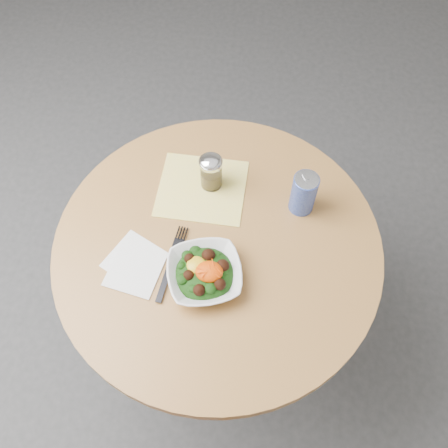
% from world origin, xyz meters
% --- Properties ---
extents(ground, '(6.00, 6.00, 0.00)m').
position_xyz_m(ground, '(0.00, 0.00, 0.00)').
color(ground, '#323234').
rests_on(ground, ground).
extents(table, '(0.90, 0.90, 0.75)m').
position_xyz_m(table, '(0.00, 0.00, 0.55)').
color(table, black).
rests_on(table, ground).
extents(cloth_napkin, '(0.26, 0.24, 0.00)m').
position_xyz_m(cloth_napkin, '(-0.06, 0.18, 0.75)').
color(cloth_napkin, yellow).
rests_on(cloth_napkin, table).
extents(paper_napkins, '(0.18, 0.20, 0.00)m').
position_xyz_m(paper_napkins, '(-0.21, -0.09, 0.75)').
color(paper_napkins, white).
rests_on(paper_napkins, table).
extents(salad_bowl, '(0.23, 0.23, 0.07)m').
position_xyz_m(salad_bowl, '(-0.02, -0.11, 0.78)').
color(salad_bowl, silver).
rests_on(salad_bowl, table).
extents(fork, '(0.06, 0.23, 0.00)m').
position_xyz_m(fork, '(-0.11, -0.07, 0.76)').
color(fork, black).
rests_on(fork, table).
extents(spice_shaker, '(0.07, 0.07, 0.12)m').
position_xyz_m(spice_shaker, '(-0.04, 0.20, 0.81)').
color(spice_shaker, silver).
rests_on(spice_shaker, table).
extents(beverage_can, '(0.07, 0.07, 0.14)m').
position_xyz_m(beverage_can, '(0.22, 0.14, 0.82)').
color(beverage_can, '#0D1992').
rests_on(beverage_can, table).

